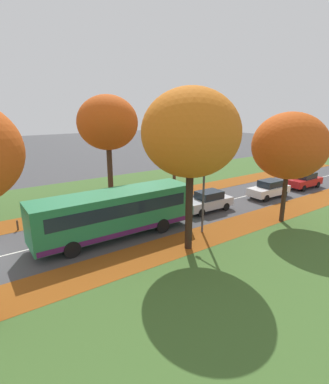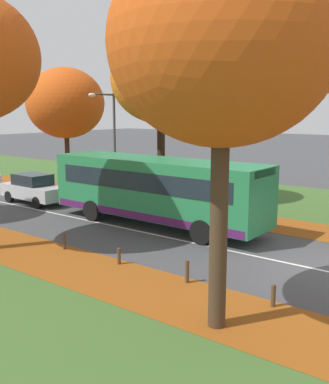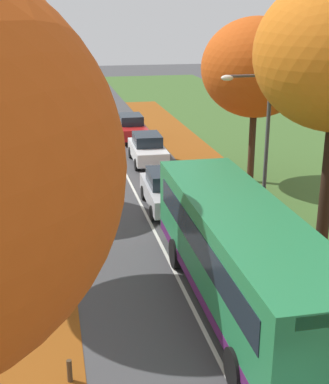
{
  "view_description": "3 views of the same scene",
  "coord_description": "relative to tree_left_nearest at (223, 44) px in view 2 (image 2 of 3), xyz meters",
  "views": [
    {
      "loc": [
        17.78,
        -0.37,
        8.07
      ],
      "look_at": [
        -0.0,
        12.17,
        1.93
      ],
      "focal_mm": 28.0,
      "sensor_mm": 36.0,
      "label": 1
    },
    {
      "loc": [
        -14.04,
        -4.81,
        5.1
      ],
      "look_at": [
        1.96,
        7.42,
        1.41
      ],
      "focal_mm": 42.0,
      "sensor_mm": 36.0,
      "label": 2
    },
    {
      "loc": [
        -3.57,
        -5.26,
        8.0
      ],
      "look_at": [
        -0.08,
        11.1,
        2.34
      ],
      "focal_mm": 50.0,
      "sensor_mm": 36.0,
      "label": 3
    }
  ],
  "objects": [
    {
      "name": "streetlamp_right",
      "position": [
        9.0,
        12.17,
        -2.75
      ],
      "size": [
        1.89,
        0.28,
        6.0
      ],
      "color": "#47474C",
      "rests_on": "ground"
    },
    {
      "name": "grass_verge_right",
      "position": [
        14.53,
        19.72,
        -6.49
      ],
      "size": [
        12.0,
        90.0,
        0.01
      ],
      "primitive_type": "cube",
      "color": "#3D6028",
      "rests_on": "ground"
    },
    {
      "name": "bollard_fifth",
      "position": [
        1.75,
        7.58,
        -6.19
      ],
      "size": [
        0.12,
        0.12,
        0.6
      ],
      "primitive_type": "cylinder",
      "color": "#4C3823",
      "rests_on": "ground"
    },
    {
      "name": "car_silver_lead",
      "position": [
        6.32,
        15.48,
        -5.68
      ],
      "size": [
        1.88,
        4.25,
        1.62
      ],
      "color": "#B7BABF",
      "rests_on": "ground"
    },
    {
      "name": "bollard_second",
      "position": [
        1.81,
        -0.64,
        -6.19
      ],
      "size": [
        0.12,
        0.12,
        0.59
      ],
      "primitive_type": "cylinder",
      "color": "#4C3823",
      "rests_on": "ground"
    },
    {
      "name": "leaf_litter_right",
      "position": [
        9.93,
        13.72,
        -6.48
      ],
      "size": [
        2.8,
        60.0,
        0.0
      ],
      "primitive_type": "cube",
      "color": "#8C4714",
      "rests_on": "grass_verge_right"
    },
    {
      "name": "tree_right_mid",
      "position": [
        11.19,
        18.32,
        -0.97
      ],
      "size": [
        5.11,
        5.11,
        7.84
      ],
      "color": "#382619",
      "rests_on": "ground"
    },
    {
      "name": "bollard_fourth",
      "position": [
        1.77,
        4.84,
        -6.21
      ],
      "size": [
        0.12,
        0.12,
        0.57
      ],
      "primitive_type": "cylinder",
      "color": "#4C3823",
      "rests_on": "ground"
    },
    {
      "name": "bus",
      "position": [
        6.61,
        7.08,
        -4.79
      ],
      "size": [
        2.74,
        10.42,
        2.98
      ],
      "color": "#237A47",
      "rests_on": "ground"
    },
    {
      "name": "bollard_third",
      "position": [
        1.81,
        2.1,
        -6.14
      ],
      "size": [
        0.12,
        0.12,
        0.7
      ],
      "primitive_type": "cylinder",
      "color": "#4C3823",
      "rests_on": "ground"
    },
    {
      "name": "tree_right_near",
      "position": [
        10.6,
        9.91,
        0.26
      ],
      "size": [
        5.38,
        5.38,
        9.2
      ],
      "color": "black",
      "rests_on": "ground"
    },
    {
      "name": "tree_left_nearest",
      "position": [
        0.0,
        0.0,
        0.0
      ],
      "size": [
        5.0,
        5.0,
        8.77
      ],
      "color": "#422D1E",
      "rests_on": "ground"
    },
    {
      "name": "ground_plane",
      "position": [
        5.33,
        -0.28,
        -6.49
      ],
      "size": [
        160.0,
        160.0,
        0.0
      ],
      "primitive_type": "plane",
      "color": "#424244"
    }
  ]
}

